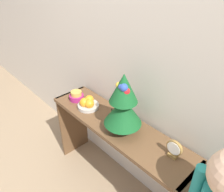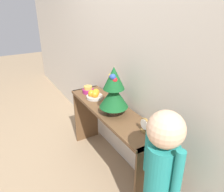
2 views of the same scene
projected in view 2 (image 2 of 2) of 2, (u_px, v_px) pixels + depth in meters
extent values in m
plane|color=#997F60|center=(98.00, 172.00, 2.33)|extent=(12.00, 12.00, 0.00)
cube|color=beige|center=(131.00, 51.00, 1.99)|extent=(7.00, 0.05, 2.50)
cube|color=brown|center=(111.00, 111.00, 2.12)|extent=(1.27, 0.33, 0.03)
cube|color=brown|center=(86.00, 114.00, 2.75)|extent=(0.02, 0.31, 0.71)
cube|color=brown|center=(150.00, 179.00, 1.77)|extent=(0.02, 0.31, 0.71)
cylinder|color=#4C3828|center=(114.00, 111.00, 2.03)|extent=(0.11, 0.11, 0.05)
cylinder|color=brown|center=(114.00, 107.00, 2.01)|extent=(0.02, 0.02, 0.04)
cone|color=#145123|center=(114.00, 96.00, 1.96)|extent=(0.27, 0.27, 0.20)
cone|color=#145123|center=(114.00, 78.00, 1.89)|extent=(0.19, 0.19, 0.20)
sphere|color=#2D4CA8|center=(111.00, 76.00, 1.87)|extent=(0.04, 0.04, 0.04)
sphere|color=red|center=(115.00, 80.00, 1.86)|extent=(0.05, 0.05, 0.05)
sphere|color=#2D4CA8|center=(113.00, 77.00, 1.85)|extent=(0.05, 0.05, 0.05)
sphere|color=gold|center=(111.00, 76.00, 1.91)|extent=(0.04, 0.04, 0.04)
cylinder|color=#B7B2A8|center=(95.00, 97.00, 2.35)|extent=(0.18, 0.18, 0.03)
sphere|color=orange|center=(95.00, 94.00, 2.30)|extent=(0.08, 0.08, 0.08)
sphere|color=orange|center=(96.00, 92.00, 2.35)|extent=(0.08, 0.08, 0.08)
sphere|color=orange|center=(92.00, 93.00, 2.33)|extent=(0.08, 0.08, 0.08)
cylinder|color=#9E2366|center=(88.00, 91.00, 2.47)|extent=(0.13, 0.13, 0.05)
cylinder|color=gold|center=(88.00, 88.00, 2.46)|extent=(0.09, 0.09, 0.04)
cube|color=olive|center=(145.00, 131.00, 1.76)|extent=(0.06, 0.04, 0.02)
cylinder|color=olive|center=(145.00, 124.00, 1.73)|extent=(0.10, 0.02, 0.10)
cylinder|color=white|center=(144.00, 124.00, 1.73)|extent=(0.09, 0.00, 0.09)
cone|color=#382D23|center=(109.00, 101.00, 2.17)|extent=(0.04, 0.04, 0.10)
cylinder|color=teal|center=(161.00, 171.00, 1.43)|extent=(0.21, 0.21, 0.41)
sphere|color=#E0B28E|center=(166.00, 129.00, 1.30)|extent=(0.24, 0.24, 0.24)
cylinder|color=teal|center=(149.00, 150.00, 1.51)|extent=(0.06, 0.06, 0.35)
cylinder|color=teal|center=(178.00, 175.00, 1.29)|extent=(0.06, 0.06, 0.35)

